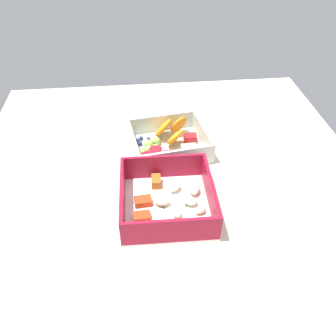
% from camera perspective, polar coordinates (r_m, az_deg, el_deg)
% --- Properties ---
extents(table_surface, '(0.80, 0.80, 0.02)m').
position_cam_1_polar(table_surface, '(0.75, 0.14, -1.44)').
color(table_surface, beige).
rests_on(table_surface, ground).
extents(pasta_container, '(0.17, 0.17, 0.06)m').
position_cam_1_polar(pasta_container, '(0.66, -0.11, -5.12)').
color(pasta_container, white).
rests_on(pasta_container, table_surface).
extents(fruit_bowl, '(0.17, 0.18, 0.06)m').
position_cam_1_polar(fruit_bowl, '(0.80, -0.04, 4.04)').
color(fruit_bowl, silver).
rests_on(fruit_bowl, table_surface).
extents(paper_cup_liner, '(0.04, 0.04, 0.02)m').
position_cam_1_polar(paper_cup_liner, '(0.89, -1.41, 7.43)').
color(paper_cup_liner, white).
rests_on(paper_cup_liner, table_surface).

